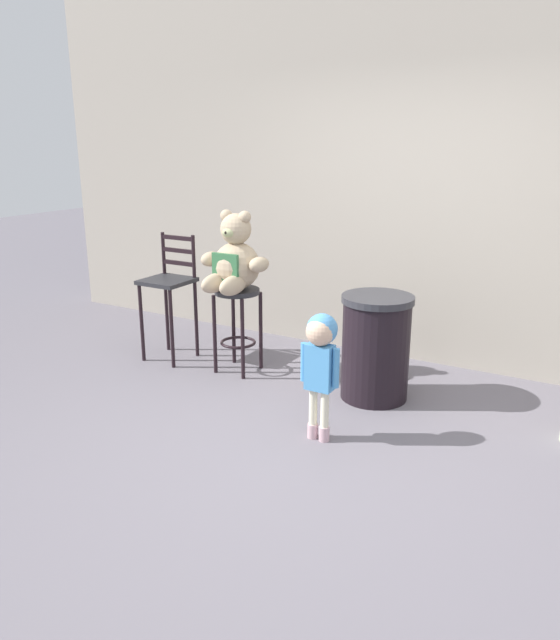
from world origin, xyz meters
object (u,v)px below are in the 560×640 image
Objects in this scene: child_walking at (321,350)px; teddy_bear at (234,261)px; trash_bin at (376,347)px; bar_chair_empty at (170,288)px; bar_stool_with_teddy at (238,313)px.

teddy_bear is at bearing -0.39° from child_walking.
teddy_bear reaches higher than trash_bin.
child_walking is 1.98m from bar_chair_empty.
teddy_bear is 0.75× the size of child_walking.
bar_chair_empty is (-0.69, 0.00, -0.31)m from teddy_bear.
bar_chair_empty is (-1.84, 0.74, 0.02)m from child_walking.
teddy_bear reaches higher than bar_stool_with_teddy.
trash_bin is (1.20, 0.08, -0.55)m from teddy_bear.
child_walking is at bearing -94.07° from trash_bin.
child_walking is 1.07× the size of trash_bin.
bar_chair_empty is at bearing -177.86° from bar_stool_with_teddy.
bar_stool_with_teddy is 1.38m from child_walking.
bar_chair_empty reaches higher than child_walking.
bar_chair_empty reaches higher than trash_bin.
bar_stool_with_teddy is at bearing 90.00° from teddy_bear.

